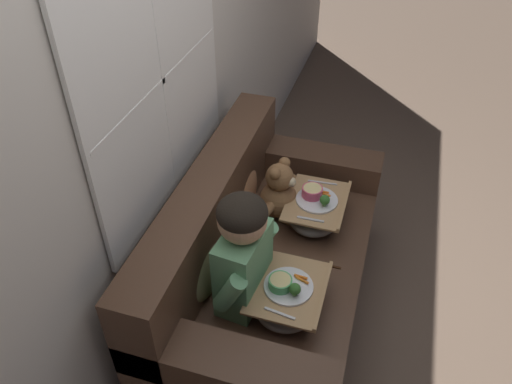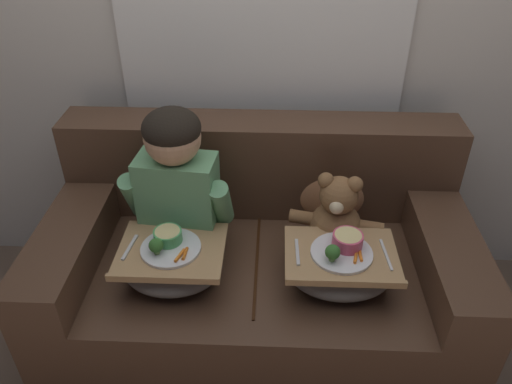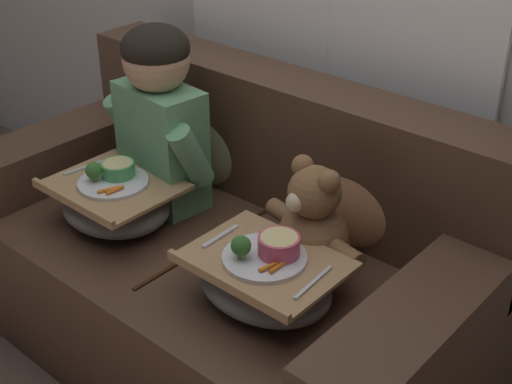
% 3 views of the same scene
% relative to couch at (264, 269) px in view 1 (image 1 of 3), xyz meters
% --- Properties ---
extents(ground_plane, '(14.00, 14.00, 0.00)m').
position_rel_couch_xyz_m(ground_plane, '(0.00, -0.06, -0.34)').
color(ground_plane, brown).
extents(wall_back_with_window, '(8.00, 0.08, 2.60)m').
position_rel_couch_xyz_m(wall_back_with_window, '(0.00, 0.52, 0.96)').
color(wall_back_with_window, beige).
rests_on(wall_back_with_window, ground_plane).
extents(couch, '(1.72, 0.93, 0.93)m').
position_rel_couch_xyz_m(couch, '(0.00, 0.00, 0.00)').
color(couch, '#4C3323').
rests_on(couch, ground_plane).
extents(throw_pillow_behind_child, '(0.37, 0.18, 0.38)m').
position_rel_couch_xyz_m(throw_pillow_behind_child, '(-0.32, 0.22, 0.31)').
color(throw_pillow_behind_child, '#898456').
rests_on(throw_pillow_behind_child, couch).
extents(throw_pillow_behind_teddy, '(0.34, 0.17, 0.36)m').
position_rel_couch_xyz_m(throw_pillow_behind_teddy, '(0.32, 0.22, 0.31)').
color(throw_pillow_behind_teddy, '#B2754C').
rests_on(throw_pillow_behind_teddy, couch).
extents(child_figure, '(0.45, 0.23, 0.62)m').
position_rel_couch_xyz_m(child_figure, '(-0.32, 0.01, 0.48)').
color(child_figure, '#66A370').
rests_on(child_figure, couch).
extents(teddy_bear, '(0.39, 0.28, 0.36)m').
position_rel_couch_xyz_m(teddy_bear, '(0.32, 0.00, 0.29)').
color(teddy_bear, brown).
rests_on(teddy_bear, couch).
extents(lap_tray_child, '(0.40, 0.34, 0.23)m').
position_rel_couch_xyz_m(lap_tray_child, '(-0.32, -0.21, 0.22)').
color(lap_tray_child, slate).
rests_on(lap_tray_child, child_figure).
extents(lap_tray_teddy, '(0.42, 0.32, 0.23)m').
position_rel_couch_xyz_m(lap_tray_teddy, '(0.32, -0.21, 0.22)').
color(lap_tray_teddy, slate).
rests_on(lap_tray_teddy, teddy_bear).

